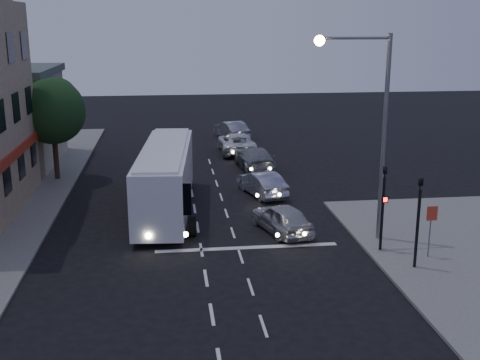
{
  "coord_description": "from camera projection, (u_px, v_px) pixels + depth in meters",
  "views": [
    {
      "loc": [
        -1.3,
        -22.43,
        9.54
      ],
      "look_at": [
        2.1,
        5.31,
        2.2
      ],
      "focal_mm": 45.0,
      "sensor_mm": 36.0,
      "label": 1
    }
  ],
  "objects": [
    {
      "name": "ground",
      "position": [
        204.0,
        268.0,
        24.11
      ],
      "size": [
        120.0,
        120.0,
        0.0
      ],
      "primitive_type": "plane",
      "color": "black"
    },
    {
      "name": "road_markings",
      "position": [
        228.0,
        238.0,
        27.44
      ],
      "size": [
        8.0,
        30.55,
        0.01
      ],
      "color": "silver",
      "rests_on": "ground"
    },
    {
      "name": "tour_bus",
      "position": [
        166.0,
        177.0,
        30.86
      ],
      "size": [
        3.22,
        11.36,
        3.44
      ],
      "rotation": [
        0.0,
        0.0,
        -0.08
      ],
      "color": "white",
      "rests_on": "ground"
    },
    {
      "name": "car_suv",
      "position": [
        282.0,
        218.0,
        28.04
      ],
      "size": [
        2.69,
        4.35,
        1.38
      ],
      "primitive_type": "imported",
      "rotation": [
        0.0,
        0.0,
        3.42
      ],
      "color": "#BDBDBD",
      "rests_on": "ground"
    },
    {
      "name": "car_sedan_a",
      "position": [
        262.0,
        183.0,
        34.1
      ],
      "size": [
        2.51,
        4.4,
        1.37
      ],
      "primitive_type": "imported",
      "rotation": [
        0.0,
        0.0,
        3.41
      ],
      "color": "#A8A7B8",
      "rests_on": "ground"
    },
    {
      "name": "car_sedan_b",
      "position": [
        255.0,
        158.0,
        40.18
      ],
      "size": [
        2.44,
        5.23,
        1.48
      ],
      "primitive_type": "imported",
      "rotation": [
        0.0,
        0.0,
        3.21
      ],
      "color": "gray",
      "rests_on": "ground"
    },
    {
      "name": "car_sedan_c",
      "position": [
        237.0,
        143.0,
        45.24
      ],
      "size": [
        2.51,
        5.44,
        1.51
      ],
      "primitive_type": "imported",
      "rotation": [
        0.0,
        0.0,
        3.14
      ],
      "color": "white",
      "rests_on": "ground"
    },
    {
      "name": "car_extra",
      "position": [
        232.0,
        130.0,
        50.55
      ],
      "size": [
        2.72,
        4.92,
        1.54
      ],
      "primitive_type": "imported",
      "rotation": [
        0.0,
        0.0,
        3.39
      ],
      "color": "#9899A3",
      "rests_on": "ground"
    },
    {
      "name": "traffic_signal_main",
      "position": [
        383.0,
        198.0,
        25.14
      ],
      "size": [
        0.25,
        0.35,
        4.1
      ],
      "color": "black",
      "rests_on": "sidewalk_near"
    },
    {
      "name": "traffic_signal_side",
      "position": [
        419.0,
        212.0,
        23.32
      ],
      "size": [
        0.18,
        0.15,
        4.1
      ],
      "color": "black",
      "rests_on": "sidewalk_near"
    },
    {
      "name": "regulatory_sign",
      "position": [
        431.0,
        223.0,
        24.57
      ],
      "size": [
        0.45,
        0.12,
        2.2
      ],
      "color": "slate",
      "rests_on": "sidewalk_near"
    },
    {
      "name": "streetlight",
      "position": [
        371.0,
        115.0,
        25.63
      ],
      "size": [
        3.32,
        0.44,
        9.0
      ],
      "color": "slate",
      "rests_on": "sidewalk_near"
    },
    {
      "name": "street_tree",
      "position": [
        52.0,
        108.0,
        36.43
      ],
      "size": [
        4.0,
        4.0,
        6.2
      ],
      "color": "black",
      "rests_on": "sidewalk_far"
    }
  ]
}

